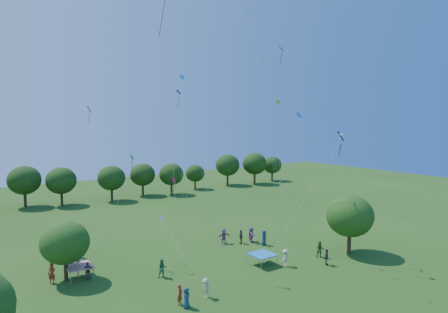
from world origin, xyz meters
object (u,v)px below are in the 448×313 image
tent_blue (262,254)px  red_high_kite (165,41)px  pirate_kite (339,139)px  near_tree_east (350,216)px  near_tree_north (65,242)px  tent_red_stripe (79,266)px

tent_blue → red_high_kite: bearing=-179.5°
pirate_kite → red_high_kite: size_ratio=0.50×
pirate_kite → red_high_kite: (-16.32, 3.71, 7.91)m
near_tree_east → tent_blue: near_tree_east is taller
near_tree_east → red_high_kite: (-19.87, 2.49, 16.08)m
near_tree_north → pirate_kite: size_ratio=0.46×
near_tree_north → tent_blue: near_tree_north is taller
near_tree_east → tent_red_stripe: near_tree_east is taller
near_tree_east → tent_blue: size_ratio=2.81×
near_tree_north → tent_red_stripe: near_tree_north is taller
pirate_kite → tent_blue: bearing=148.3°
near_tree_north → red_high_kite: 19.20m
near_tree_east → pirate_kite: 8.99m
near_tree_north → red_high_kite: (6.36, -7.09, 16.67)m
tent_blue → pirate_kite: 13.28m
near_tree_east → pirate_kite: bearing=-160.9°
near_tree_north → tent_red_stripe: size_ratio=2.40×
near_tree_north → pirate_kite: 26.61m
tent_red_stripe → pirate_kite: bearing=-26.4°
tent_red_stripe → tent_blue: size_ratio=1.00×
near_tree_east → red_high_kite: size_ratio=0.27×
near_tree_east → pirate_kite: (-3.55, -1.23, 8.17)m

